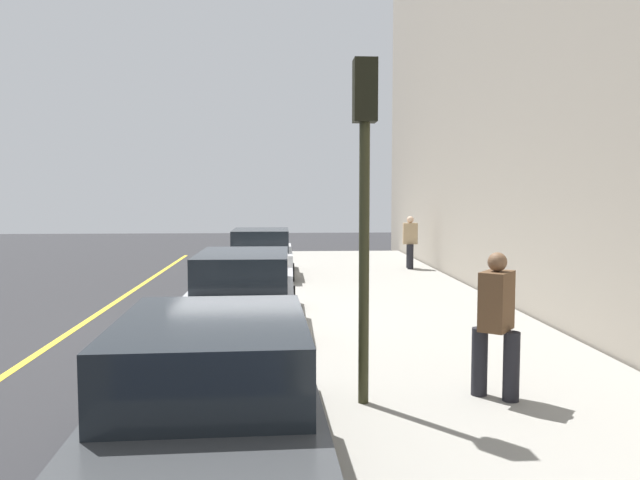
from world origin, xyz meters
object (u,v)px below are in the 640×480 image
parked_car_charcoal (215,398)px  traffic_light_pole (364,171)px  pedestrian_tan_coat (410,241)px  pedestrian_brown_coat (496,321)px  parked_car_silver (244,292)px  parked_car_white (261,255)px

parked_car_charcoal → traffic_light_pole: traffic_light_pole is taller
pedestrian_tan_coat → parked_car_charcoal: bearing=161.6°
pedestrian_brown_coat → pedestrian_tan_coat: bearing=-7.2°
pedestrian_tan_coat → pedestrian_brown_coat: bearing=172.8°
parked_car_silver → parked_car_white: size_ratio=1.12×
pedestrian_brown_coat → traffic_light_pole: size_ratio=0.44×
traffic_light_pole → parked_car_silver: bearing=20.6°
parked_car_silver → traffic_light_pole: 5.08m
parked_car_white → parked_car_silver: bearing=179.3°
traffic_light_pole → pedestrian_tan_coat: bearing=-14.1°
parked_car_charcoal → pedestrian_tan_coat: size_ratio=2.67×
parked_car_silver → parked_car_charcoal: bearing=-179.2°
parked_car_charcoal → parked_car_silver: bearing=0.8°
parked_car_charcoal → pedestrian_brown_coat: pedestrian_brown_coat is taller
parked_car_charcoal → parked_car_silver: 5.90m
parked_car_white → pedestrian_brown_coat: (-11.25, -3.13, 0.32)m
parked_car_charcoal → traffic_light_pole: (1.56, -1.55, 2.07)m
traffic_light_pole → pedestrian_brown_coat: bearing=-87.9°
parked_car_charcoal → pedestrian_brown_coat: bearing=-62.6°
parked_car_charcoal → traffic_light_pole: bearing=-44.7°
parked_car_charcoal → parked_car_white: size_ratio=1.07×
parked_car_charcoal → parked_car_silver: same height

